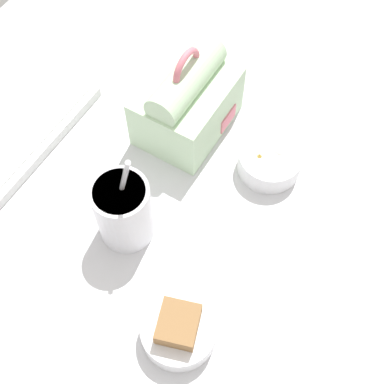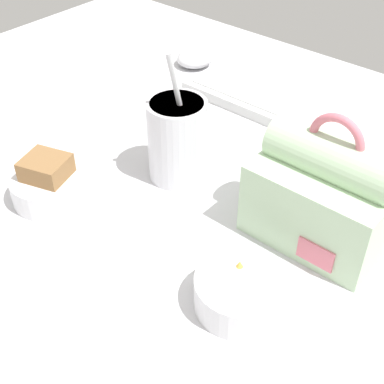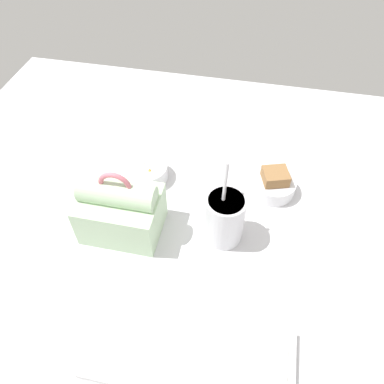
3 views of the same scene
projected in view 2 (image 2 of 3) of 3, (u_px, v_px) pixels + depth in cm
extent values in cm
cube|color=silver|center=(186.00, 222.00, 70.46)|extent=(140.00, 110.00, 2.00)
cube|color=silver|center=(288.00, 103.00, 90.99)|extent=(35.17, 14.63, 1.80)
cube|color=white|center=(288.00, 98.00, 90.32)|extent=(32.36, 12.00, 0.30)
cube|color=#B7D6AD|center=(324.00, 202.00, 64.52)|extent=(16.43, 12.28, 9.80)
cylinder|color=#B7D6AD|center=(332.00, 159.00, 60.50)|extent=(15.61, 5.39, 5.39)
cube|color=#DB707F|center=(315.00, 254.00, 60.79)|extent=(4.60, 0.30, 2.94)
torus|color=#DB707F|center=(336.00, 141.00, 58.96)|extent=(6.75, 1.00, 6.75)
cylinder|color=silver|center=(177.00, 140.00, 73.26)|extent=(8.22, 8.22, 11.70)
cylinder|color=#C6892D|center=(177.00, 105.00, 69.76)|extent=(7.23, 7.23, 0.60)
cylinder|color=silver|center=(178.00, 97.00, 68.22)|extent=(0.70, 3.93, 13.22)
cylinder|color=silver|center=(50.00, 187.00, 71.73)|extent=(10.31, 10.31, 3.68)
cube|color=olive|center=(47.00, 175.00, 70.46)|extent=(6.98, 6.65, 5.15)
cylinder|color=silver|center=(240.00, 292.00, 57.40)|extent=(10.02, 10.02, 3.98)
ellipsoid|color=white|center=(248.00, 297.00, 55.56)|extent=(2.73, 2.73, 3.21)
cone|color=#EFBC47|center=(239.00, 272.00, 58.17)|extent=(4.53, 4.53, 3.38)
sphere|color=black|center=(225.00, 311.00, 55.44)|extent=(1.20, 1.20, 1.20)
sphere|color=black|center=(232.00, 310.00, 55.57)|extent=(1.20, 1.20, 1.20)
ellipsoid|color=silver|center=(195.00, 58.00, 103.25)|extent=(6.75, 7.09, 2.93)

